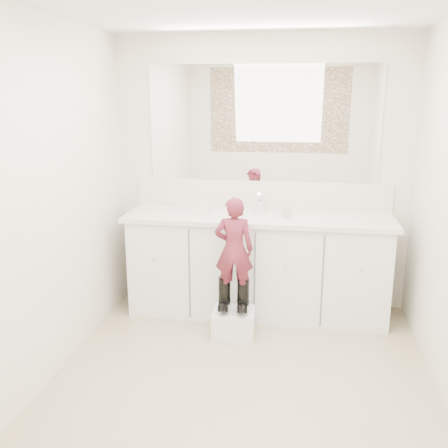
# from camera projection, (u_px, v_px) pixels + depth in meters

# --- Properties ---
(floor) EXTENTS (3.00, 3.00, 0.00)m
(floor) POSITION_uv_depth(u_px,v_px,m) (240.00, 389.00, 3.31)
(floor) COLOR #8E7E5D
(floor) RESTS_ON ground
(wall_back) EXTENTS (2.60, 0.00, 2.60)m
(wall_back) POSITION_uv_depth(u_px,v_px,m) (262.00, 174.00, 4.44)
(wall_back) COLOR beige
(wall_back) RESTS_ON floor
(wall_front) EXTENTS (2.60, 0.00, 2.60)m
(wall_front) POSITION_uv_depth(u_px,v_px,m) (185.00, 324.00, 1.57)
(wall_front) COLOR beige
(wall_front) RESTS_ON floor
(wall_left) EXTENTS (0.00, 3.00, 3.00)m
(wall_left) POSITION_uv_depth(u_px,v_px,m) (41.00, 206.00, 3.20)
(wall_left) COLOR beige
(wall_left) RESTS_ON floor
(vanity_cabinet) EXTENTS (2.20, 0.55, 0.85)m
(vanity_cabinet) POSITION_uv_depth(u_px,v_px,m) (258.00, 267.00, 4.37)
(vanity_cabinet) COLOR silver
(vanity_cabinet) RESTS_ON floor
(countertop) EXTENTS (2.28, 0.58, 0.04)m
(countertop) POSITION_uv_depth(u_px,v_px,m) (258.00, 218.00, 4.25)
(countertop) COLOR beige
(countertop) RESTS_ON vanity_cabinet
(backsplash) EXTENTS (2.28, 0.03, 0.25)m
(backsplash) POSITION_uv_depth(u_px,v_px,m) (261.00, 195.00, 4.47)
(backsplash) COLOR beige
(backsplash) RESTS_ON countertop
(mirror) EXTENTS (2.00, 0.02, 1.00)m
(mirror) POSITION_uv_depth(u_px,v_px,m) (263.00, 124.00, 4.31)
(mirror) COLOR white
(mirror) RESTS_ON wall_back
(dot_panel) EXTENTS (2.00, 0.01, 1.20)m
(dot_panel) POSITION_uv_depth(u_px,v_px,m) (182.00, 182.00, 1.47)
(dot_panel) COLOR #472819
(dot_panel) RESTS_ON wall_front
(faucet) EXTENTS (0.08, 0.08, 0.10)m
(faucet) POSITION_uv_depth(u_px,v_px,m) (260.00, 206.00, 4.39)
(faucet) COLOR silver
(faucet) RESTS_ON countertop
(cup) EXTENTS (0.10, 0.10, 0.09)m
(cup) POSITION_uv_depth(u_px,v_px,m) (286.00, 212.00, 4.20)
(cup) COLOR beige
(cup) RESTS_ON countertop
(soap_bottle) EXTENTS (0.09, 0.09, 0.18)m
(soap_bottle) POSITION_uv_depth(u_px,v_px,m) (204.00, 205.00, 4.25)
(soap_bottle) COLOR beige
(soap_bottle) RESTS_ON countertop
(step_stool) EXTENTS (0.35, 0.29, 0.21)m
(step_stool) POSITION_uv_depth(u_px,v_px,m) (234.00, 323.00, 4.02)
(step_stool) COLOR silver
(step_stool) RESTS_ON floor
(boot_left) EXTENTS (0.11, 0.19, 0.28)m
(boot_left) POSITION_uv_depth(u_px,v_px,m) (224.00, 294.00, 3.97)
(boot_left) COLOR black
(boot_left) RESTS_ON step_stool
(boot_right) EXTENTS (0.11, 0.19, 0.28)m
(boot_right) POSITION_uv_depth(u_px,v_px,m) (243.00, 295.00, 3.95)
(boot_right) COLOR black
(boot_right) RESTS_ON step_stool
(toddler) EXTENTS (0.31, 0.21, 0.83)m
(toddler) POSITION_uv_depth(u_px,v_px,m) (234.00, 249.00, 3.86)
(toddler) COLOR #A1314B
(toddler) RESTS_ON step_stool
(toothbrush) EXTENTS (0.14, 0.02, 0.06)m
(toothbrush) POSITION_uv_depth(u_px,v_px,m) (243.00, 233.00, 3.82)
(toothbrush) COLOR #E7599C
(toothbrush) RESTS_ON toddler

